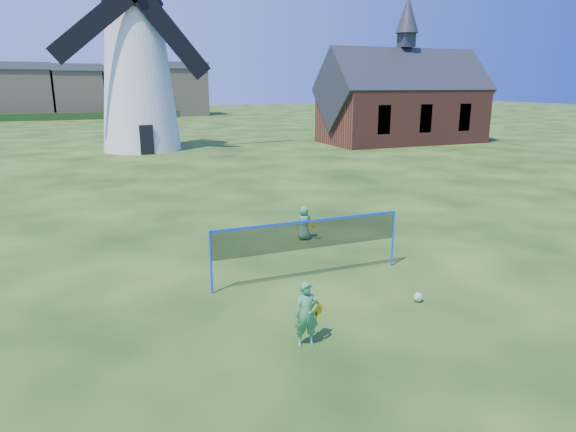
# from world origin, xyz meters

# --- Properties ---
(ground) EXTENTS (220.00, 220.00, 0.00)m
(ground) POSITION_xyz_m (0.00, 0.00, 0.00)
(ground) COLOR black
(ground) RESTS_ON ground
(windmill) EXTENTS (11.64, 5.66, 16.73)m
(windmill) POSITION_xyz_m (-0.52, 27.99, 5.95)
(windmill) COLOR white
(windmill) RESTS_ON ground
(chapel) EXTENTS (13.84, 6.71, 11.71)m
(chapel) POSITION_xyz_m (20.62, 25.25, 3.29)
(chapel) COLOR brown
(chapel) RESTS_ON ground
(badminton_net) EXTENTS (5.05, 0.05, 1.55)m
(badminton_net) POSITION_xyz_m (0.46, -0.23, 1.14)
(badminton_net) COLOR blue
(badminton_net) RESTS_ON ground
(player_girl) EXTENTS (0.68, 0.39, 1.28)m
(player_girl) POSITION_xyz_m (-0.95, -3.30, 0.64)
(player_girl) COLOR #388E51
(player_girl) RESTS_ON ground
(player_boy) EXTENTS (0.66, 0.46, 1.08)m
(player_boy) POSITION_xyz_m (1.71, 2.86, 0.54)
(player_boy) COLOR #42884D
(player_boy) RESTS_ON ground
(play_ball) EXTENTS (0.22, 0.22, 0.22)m
(play_ball) POSITION_xyz_m (2.21, -2.46, 0.11)
(play_ball) COLOR green
(play_ball) RESTS_ON ground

